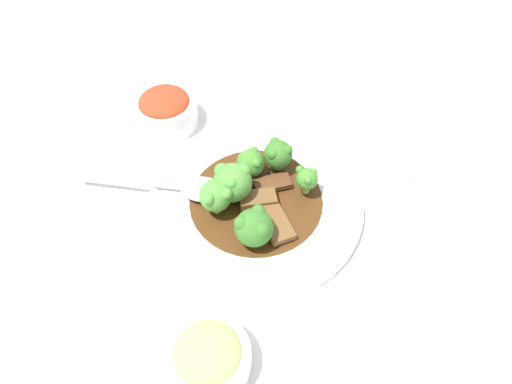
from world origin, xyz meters
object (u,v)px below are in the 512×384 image
beef_strip_2 (272,183)px  broccoli_floret_5 (254,227)px  broccoli_floret_1 (307,179)px  side_bowl_kimchi (165,109)px  broccoli_floret_2 (250,163)px  main_plate (256,202)px  serving_spoon (191,188)px  sauce_dish (390,167)px  beef_strip_1 (258,199)px  side_bowl_appetizer (209,357)px  broccoli_floret_4 (233,182)px  broccoli_floret_3 (216,198)px  beef_strip_3 (230,179)px  beef_strip_0 (275,222)px  broccoli_floret_0 (278,154)px

beef_strip_2 → broccoli_floret_5: bearing=144.6°
broccoli_floret_1 → side_bowl_kimchi: bearing=33.9°
broccoli_floret_2 → main_plate: bearing=170.2°
serving_spoon → sauce_dish: 0.31m
broccoli_floret_2 → beef_strip_1: bearing=171.5°
broccoli_floret_2 → side_bowl_appetizer: 0.29m
main_plate → beef_strip_1: size_ratio=5.52×
broccoli_floret_4 → broccoli_floret_3: bearing=119.5°
broccoli_floret_5 → sauce_dish: size_ratio=0.67×
beef_strip_1 → beef_strip_3: (0.05, 0.03, -0.00)m
broccoli_floret_4 → side_bowl_kimchi: 0.21m
beef_strip_0 → broccoli_floret_1: (0.04, -0.06, 0.02)m
broccoli_floret_2 → sauce_dish: (-0.05, -0.21, -0.04)m
beef_strip_2 → broccoli_floret_5: size_ratio=1.03×
beef_strip_2 → side_bowl_appetizer: bearing=143.6°
main_plate → broccoli_floret_4: size_ratio=4.96×
beef_strip_3 → sauce_dish: beef_strip_3 is taller
side_bowl_appetizer → beef_strip_3: bearing=-22.9°
broccoli_floret_0 → broccoli_floret_2: 0.04m
beef_strip_0 → side_bowl_appetizer: bearing=137.4°
broccoli_floret_4 → serving_spoon: broccoli_floret_4 is taller
beef_strip_3 → broccoli_floret_5: 0.11m
side_bowl_appetizer → sauce_dish: 0.41m
beef_strip_1 → sauce_dish: bearing=-89.0°
broccoli_floret_1 → side_bowl_kimchi: (0.23, 0.16, -0.02)m
beef_strip_1 → broccoli_floret_5: 0.07m
beef_strip_1 → broccoli_floret_0: 0.08m
beef_strip_0 → broccoli_floret_4: size_ratio=1.11×
beef_strip_0 → side_bowl_appetizer: 0.21m
broccoli_floret_0 → broccoli_floret_5: 0.14m
broccoli_floret_2 → sauce_dish: broccoli_floret_2 is taller
beef_strip_2 → side_bowl_kimchi: 0.23m
main_plate → beef_strip_1: bearing=179.0°
beef_strip_0 → beef_strip_1: bearing=12.9°
beef_strip_0 → side_bowl_appetizer: (-0.15, 0.14, 0.00)m
side_bowl_appetizer → sauce_dish: (0.20, -0.35, -0.02)m
beef_strip_2 → sauce_dish: size_ratio=0.69×
broccoli_floret_5 → side_bowl_kimchi: 0.29m
broccoli_floret_5 → side_bowl_appetizer: (-0.14, 0.10, -0.02)m
beef_strip_0 → broccoli_floret_3: 0.09m
beef_strip_2 → side_bowl_appetizer: size_ratio=0.57×
beef_strip_0 → beef_strip_3: bearing=21.2°
broccoli_floret_1 → broccoli_floret_4: size_ratio=0.71×
broccoli_floret_4 → broccoli_floret_5: broccoli_floret_4 is taller
broccoli_floret_5 → broccoli_floret_3: bearing=28.7°
broccoli_floret_1 → beef_strip_0: bearing=121.8°
beef_strip_0 → broccoli_floret_2: size_ratio=1.59×
broccoli_floret_3 → broccoli_floret_4: (0.02, -0.03, 0.00)m
sauce_dish → beef_strip_1: bearing=91.0°
beef_strip_3 → broccoli_floret_0: bearing=-87.5°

